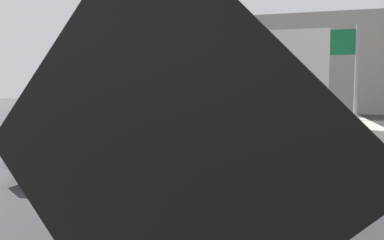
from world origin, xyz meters
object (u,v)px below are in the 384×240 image
(pickup_car, at_px, (108,134))
(highway_guide_sign, at_px, (341,56))
(arrow_board_trailer, at_px, (249,144))
(roadwork_sign, at_px, (148,169))
(traffic_cone_mid_lane, at_px, (230,175))
(box_truck, at_px, (287,87))

(pickup_car, bearing_deg, highway_guide_sign, 65.31)
(arrow_board_trailer, bearing_deg, roadwork_sign, -84.96)
(roadwork_sign, xyz_separation_m, arrow_board_trailer, (-0.68, 7.67, -0.99))
(highway_guide_sign, relative_size, traffic_cone_mid_lane, 7.53)
(box_truck, xyz_separation_m, highway_guide_sign, (2.40, 7.37, 1.60))
(highway_guide_sign, xyz_separation_m, traffic_cone_mid_lane, (-2.96, -15.33, -3.10))
(pickup_car, height_order, highway_guide_sign, highway_guide_sign)
(pickup_car, bearing_deg, roadwork_sign, -60.66)
(highway_guide_sign, bearing_deg, traffic_cone_mid_lane, -100.93)
(roadwork_sign, xyz_separation_m, traffic_cone_mid_lane, (-0.61, 5.00, -1.15))
(traffic_cone_mid_lane, bearing_deg, highway_guide_sign, 79.07)
(box_truck, bearing_deg, highway_guide_sign, 71.94)
(roadwork_sign, bearing_deg, box_truck, 90.25)
(arrow_board_trailer, distance_m, box_truck, 5.49)
(pickup_car, bearing_deg, arrow_board_trailer, 14.52)
(arrow_board_trailer, bearing_deg, box_truck, 83.32)
(roadwork_sign, relative_size, traffic_cone_mid_lane, 3.52)
(traffic_cone_mid_lane, bearing_deg, pickup_car, 150.22)
(arrow_board_trailer, xyz_separation_m, traffic_cone_mid_lane, (0.06, -2.67, -0.15))
(pickup_car, height_order, traffic_cone_mid_lane, pickup_car)
(highway_guide_sign, height_order, traffic_cone_mid_lane, highway_guide_sign)
(pickup_car, distance_m, highway_guide_sign, 15.09)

